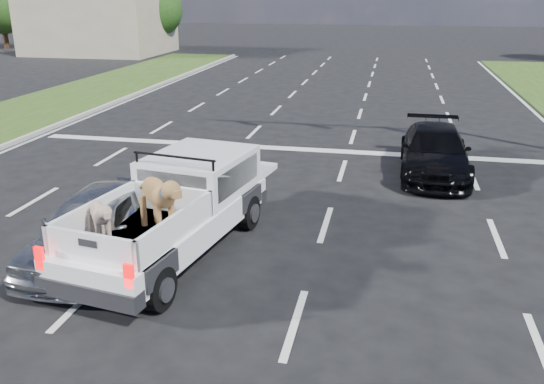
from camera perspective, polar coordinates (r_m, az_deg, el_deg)
The scene contains 9 objects.
ground at distance 9.33m, azimuth -8.62°, elevation -11.60°, with size 160.00×160.00×0.00m, color black.
road_markings at distance 15.10m, azimuth -0.13°, elevation 0.98°, with size 17.75×60.00×0.01m.
building_left at distance 49.22m, azimuth -16.70°, elevation 15.60°, with size 10.00×8.00×4.40m, color #B4A98A.
tree_far_a at distance 56.17m, azimuth -25.24°, elevation 16.11°, with size 4.20×4.20×5.40m.
tree_far_b at distance 52.87m, azimuth -19.77°, elevation 16.69°, with size 4.20×4.20×5.40m.
tree_far_c at distance 49.28m, azimuth -11.40°, elevation 17.28°, with size 4.20×4.20×5.40m.
pickup_truck at distance 11.02m, azimuth -9.50°, elevation -1.49°, with size 2.63×5.31×1.90m.
silver_sedan at distance 11.10m, azimuth -16.90°, elevation -3.13°, with size 1.60×3.98×1.36m, color #B0B3B7.
black_coupe at distance 16.25m, azimuth 15.80°, elevation 3.88°, with size 1.78×4.38×1.27m, color black.
Camera 1 is at (2.95, -7.46, 4.77)m, focal length 38.00 mm.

